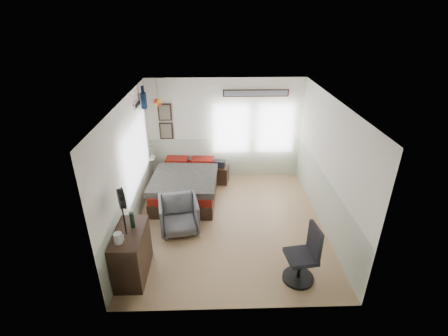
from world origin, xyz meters
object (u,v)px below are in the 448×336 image
(task_chair, at_px, (304,259))
(nightstand, at_px, (220,174))
(bed, at_px, (186,185))
(armchair, at_px, (179,215))
(dresser, at_px, (132,253))

(task_chair, bearing_deg, nightstand, 102.92)
(bed, distance_m, armchair, 1.35)
(armchair, distance_m, task_chair, 2.67)
(task_chair, bearing_deg, armchair, 138.75)
(bed, xyz_separation_m, task_chair, (2.20, -2.81, 0.12))
(nightstand, relative_size, task_chair, 0.43)
(dresser, xyz_separation_m, nightstand, (1.57, 3.31, -0.22))
(bed, xyz_separation_m, armchair, (-0.04, -1.35, 0.04))
(task_chair, bearing_deg, bed, 119.92)
(bed, height_order, armchair, armchair)
(dresser, xyz_separation_m, task_chair, (2.92, -0.21, -0.01))
(dresser, relative_size, armchair, 1.24)
(bed, relative_size, task_chair, 2.00)
(armchair, xyz_separation_m, nightstand, (0.88, 2.06, -0.13))
(nightstand, bearing_deg, bed, -127.41)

